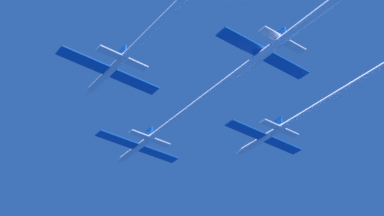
% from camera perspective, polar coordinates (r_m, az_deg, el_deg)
% --- Properties ---
extents(jet_lead, '(15.16, 56.44, 2.51)m').
position_cam_1_polar(jet_lead, '(79.08, 0.92, 0.84)').
color(jet_lead, silver).
extents(jet_left_wing, '(15.16, 49.87, 2.51)m').
position_cam_1_polar(jet_left_wing, '(65.91, -2.51, 9.90)').
color(jet_left_wing, silver).
extents(jet_right_wing, '(15.16, 44.78, 2.51)m').
position_cam_1_polar(jet_right_wing, '(81.98, 13.24, 0.36)').
color(jet_right_wing, silver).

